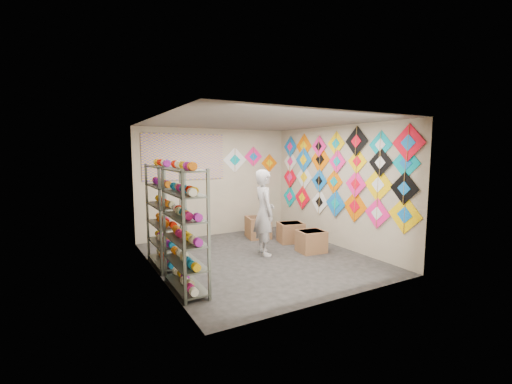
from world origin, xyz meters
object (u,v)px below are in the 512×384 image
shelf_rack_front (185,230)px  carton_c (258,227)px  carton_a (311,241)px  shelf_rack_back (163,216)px  carton_b (291,232)px  shopkeeper (264,212)px

shelf_rack_front → carton_c: size_ratio=3.21×
carton_a → carton_c: bearing=109.8°
shelf_rack_back → carton_a: (2.95, -0.64, -0.72)m
carton_b → carton_c: 0.89m
shopkeeper → carton_b: 1.33m
shelf_rack_back → carton_b: shelf_rack_back is taller
shopkeeper → carton_a: bearing=-98.9°
carton_c → shelf_rack_front: bearing=-126.2°
shelf_rack_back → shopkeeper: bearing=-8.3°
shopkeeper → carton_a: shopkeeper is taller
shelf_rack_front → carton_a: shelf_rack_front is taller
shelf_rack_front → shelf_rack_back: bearing=90.0°
shelf_rack_back → carton_b: 3.12m
shelf_rack_back → shopkeeper: size_ratio=1.07×
shelf_rack_back → carton_c: bearing=20.9°
carton_a → shelf_rack_front: bearing=-161.0°
shelf_rack_front → carton_b: 3.47m
shelf_rack_back → carton_a: 3.11m
carton_c → carton_a: bearing=-64.5°
shopkeeper → shelf_rack_front: bearing=128.0°
shelf_rack_back → shelf_rack_front: bearing=-90.0°
shelf_rack_back → carton_a: shelf_rack_back is taller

